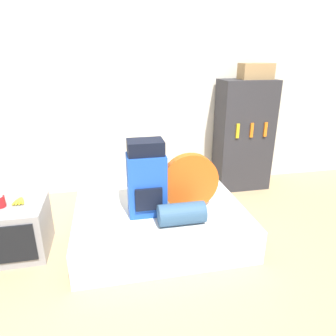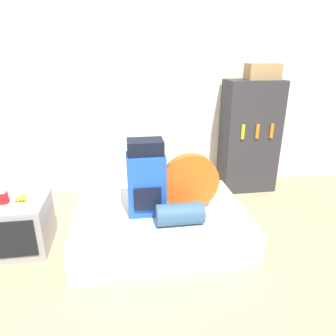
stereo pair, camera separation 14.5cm
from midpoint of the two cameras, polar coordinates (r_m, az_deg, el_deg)
ground_plane at (r=2.73m, az=-1.47°, el=-21.68°), size 16.00×16.00×0.00m
wall_back at (r=4.15m, az=-5.40°, el=13.31°), size 8.00×0.05×2.60m
bed at (r=3.21m, az=-0.14°, el=-10.52°), size 1.73×1.25×0.34m
backpack at (r=2.91m, az=-2.77°, el=-2.08°), size 0.37×0.29×0.75m
tent_bag at (r=3.03m, az=5.57°, el=-2.69°), size 0.59×0.09×0.59m
sleeping_roll at (r=2.83m, az=3.79°, el=-8.76°), size 0.44×0.21×0.21m
television at (r=3.33m, az=-25.11°, el=-9.79°), size 0.54×0.57×0.51m
canister at (r=3.22m, az=-27.80°, el=-4.99°), size 0.09×0.09×0.12m
banana_bunch at (r=3.24m, az=-24.87°, el=-5.12°), size 0.13×0.17×0.03m
bookshelf at (r=4.35m, az=16.17°, el=5.73°), size 0.74×0.45×1.53m
cardboard_box at (r=4.26m, az=18.57°, el=17.03°), size 0.43×0.24×0.20m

